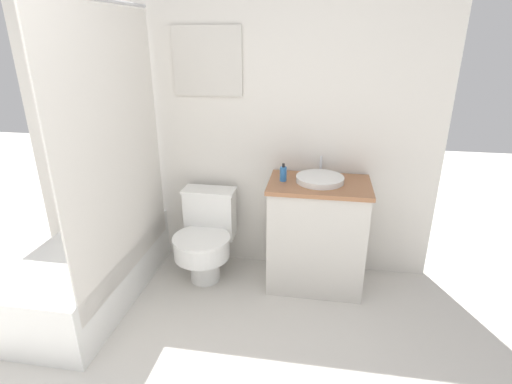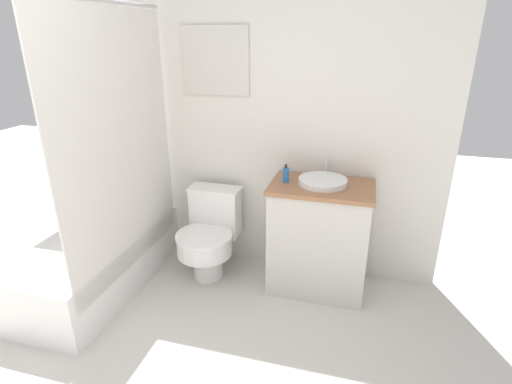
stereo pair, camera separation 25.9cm
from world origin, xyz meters
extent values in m
cube|color=silver|center=(0.00, 2.15, 1.25)|extent=(3.27, 0.05, 2.50)
cube|color=beige|center=(-0.07, 2.11, 1.61)|extent=(0.51, 0.02, 0.48)
cube|color=silver|center=(-0.07, 2.10, 1.61)|extent=(0.48, 0.01, 0.45)
cube|color=white|center=(-0.81, 1.44, 0.20)|extent=(0.65, 1.36, 0.41)
cube|color=silver|center=(-0.49, 1.44, 1.10)|extent=(0.01, 1.25, 1.69)
cylinder|color=white|center=(-0.06, 1.77, 0.12)|extent=(0.23, 0.23, 0.24)
cylinder|color=white|center=(-0.06, 1.72, 0.31)|extent=(0.41, 0.41, 0.14)
cylinder|color=white|center=(-0.06, 1.72, 0.39)|extent=(0.43, 0.43, 0.02)
cube|color=white|center=(-0.06, 1.98, 0.47)|extent=(0.38, 0.18, 0.38)
cube|color=white|center=(-0.06, 1.98, 0.67)|extent=(0.40, 0.19, 0.02)
cube|color=beige|center=(0.77, 1.87, 0.40)|extent=(0.68, 0.44, 0.79)
cube|color=#9E6642|center=(0.77, 1.87, 0.81)|extent=(0.71, 0.47, 0.03)
cylinder|color=white|center=(0.77, 1.89, 0.84)|extent=(0.34, 0.34, 0.04)
cylinder|color=silver|center=(0.77, 2.08, 0.89)|extent=(0.02, 0.02, 0.13)
cylinder|color=#2D6BB2|center=(0.52, 1.87, 0.87)|extent=(0.05, 0.05, 0.10)
cylinder|color=black|center=(0.52, 1.87, 0.94)|extent=(0.02, 0.02, 0.02)
camera|label=1|loc=(0.77, -0.79, 1.79)|focal=28.00mm
camera|label=2|loc=(1.02, -0.73, 1.79)|focal=28.00mm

